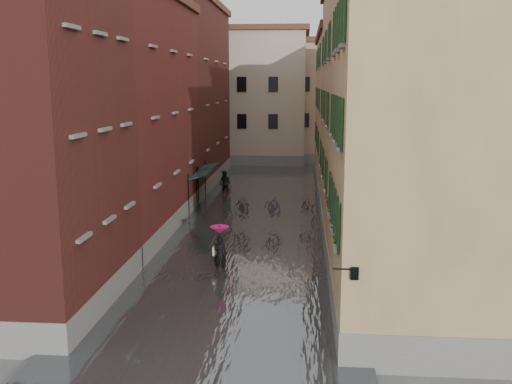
% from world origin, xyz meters
% --- Properties ---
extents(ground, '(120.00, 120.00, 0.00)m').
position_xyz_m(ground, '(0.00, 0.00, 0.00)').
color(ground, '#555457').
rests_on(ground, ground).
extents(floodwater, '(10.00, 60.00, 0.20)m').
position_xyz_m(floodwater, '(0.00, 13.00, 0.10)').
color(floodwater, '#505559').
rests_on(floodwater, ground).
extents(building_left_near, '(6.00, 8.00, 13.00)m').
position_xyz_m(building_left_near, '(-7.00, -2.00, 6.50)').
color(building_left_near, maroon).
rests_on(building_left_near, ground).
extents(building_left_mid, '(6.00, 14.00, 12.50)m').
position_xyz_m(building_left_mid, '(-7.00, 9.00, 6.25)').
color(building_left_mid, '#571F1B').
rests_on(building_left_mid, ground).
extents(building_left_far, '(6.00, 16.00, 14.00)m').
position_xyz_m(building_left_far, '(-7.00, 24.00, 7.00)').
color(building_left_far, maroon).
rests_on(building_left_far, ground).
extents(building_right_near, '(6.00, 8.00, 11.50)m').
position_xyz_m(building_right_near, '(7.00, -2.00, 5.75)').
color(building_right_near, '#92734B').
rests_on(building_right_near, ground).
extents(building_right_mid, '(6.00, 14.00, 13.00)m').
position_xyz_m(building_right_mid, '(7.00, 9.00, 6.50)').
color(building_right_mid, '#977E5B').
rests_on(building_right_mid, ground).
extents(building_right_far, '(6.00, 16.00, 11.50)m').
position_xyz_m(building_right_far, '(7.00, 24.00, 5.75)').
color(building_right_far, '#92734B').
rests_on(building_right_far, ground).
extents(building_end_cream, '(12.00, 9.00, 13.00)m').
position_xyz_m(building_end_cream, '(-3.00, 38.00, 6.50)').
color(building_end_cream, '#BDB596').
rests_on(building_end_cream, ground).
extents(building_end_pink, '(10.00, 9.00, 12.00)m').
position_xyz_m(building_end_pink, '(6.00, 40.00, 6.00)').
color(building_end_pink, '#C7A58C').
rests_on(building_end_pink, ground).
extents(awning_near, '(1.09, 3.25, 2.80)m').
position_xyz_m(awning_near, '(-3.48, 13.63, 2.47)').
color(awning_near, '#132C23').
rests_on(awning_near, ground).
extents(awning_far, '(1.09, 3.30, 2.80)m').
position_xyz_m(awning_far, '(-3.48, 16.34, 2.47)').
color(awning_far, '#132C23').
rests_on(awning_far, ground).
extents(wall_lantern, '(0.71, 0.22, 0.35)m').
position_xyz_m(wall_lantern, '(4.33, -6.00, 3.01)').
color(wall_lantern, black).
rests_on(wall_lantern, ground).
extents(window_planters, '(0.59, 7.81, 0.84)m').
position_xyz_m(window_planters, '(4.12, -0.87, 3.51)').
color(window_planters, brown).
rests_on(window_planters, ground).
extents(pedestrian_main, '(0.86, 0.86, 2.06)m').
position_xyz_m(pedestrian_main, '(-0.66, 2.43, 1.20)').
color(pedestrian_main, black).
rests_on(pedestrian_main, ground).
extents(pedestrian_far, '(1.13, 1.03, 1.89)m').
position_xyz_m(pedestrian_far, '(-2.74, 19.31, 0.94)').
color(pedestrian_far, black).
rests_on(pedestrian_far, ground).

